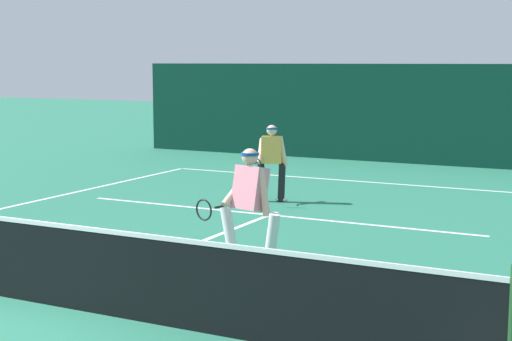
{
  "coord_description": "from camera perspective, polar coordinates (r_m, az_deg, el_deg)",
  "views": [
    {
      "loc": [
        6.34,
        -6.86,
        2.84
      ],
      "look_at": [
        0.31,
        4.92,
        1.0
      ],
      "focal_mm": 55.37,
      "sensor_mm": 36.0,
      "label": 1
    }
  ],
  "objects": [
    {
      "name": "ground_plane",
      "position": [
        9.76,
        -15.15,
        -9.27
      ],
      "size": [
        80.0,
        80.0,
        0.0
      ],
      "primitive_type": "plane",
      "color": "#267056"
    },
    {
      "name": "court_line_baseline_far",
      "position": [
        18.94,
        7.24,
        -0.76
      ],
      "size": [
        9.81,
        0.1,
        0.01
      ],
      "primitive_type": "cube",
      "color": "white",
      "rests_on": "ground_plane"
    },
    {
      "name": "court_line_service",
      "position": [
        14.69,
        0.99,
        -3.22
      ],
      "size": [
        8.0,
        0.1,
        0.01
      ],
      "primitive_type": "cube",
      "color": "white",
      "rests_on": "ground_plane"
    },
    {
      "name": "court_line_centre",
      "position": [
        12.22,
        -5.0,
        -5.53
      ],
      "size": [
        0.1,
        6.4,
        0.01
      ],
      "primitive_type": "cube",
      "color": "white",
      "rests_on": "ground_plane"
    },
    {
      "name": "tennis_net",
      "position": [
        9.63,
        -15.26,
        -6.36
      ],
      "size": [
        10.75,
        0.09,
        1.11
      ],
      "color": "#1E4723",
      "rests_on": "ground_plane"
    },
    {
      "name": "player_near",
      "position": [
        10.68,
        -0.49,
        -2.4
      ],
      "size": [
        1.1,
        0.9,
        1.68
      ],
      "rotation": [
        0.0,
        0.0,
        2.89
      ],
      "color": "silver",
      "rests_on": "ground_plane"
    },
    {
      "name": "player_far",
      "position": [
        15.95,
        1.12,
        0.77
      ],
      "size": [
        0.67,
        0.89,
        1.57
      ],
      "rotation": [
        0.0,
        0.0,
        3.48
      ],
      "color": "black",
      "rests_on": "ground_plane"
    },
    {
      "name": "tennis_ball",
      "position": [
        13.48,
        -11.9,
        -4.27
      ],
      "size": [
        0.07,
        0.07,
        0.07
      ],
      "primitive_type": "sphere",
      "color": "#D1E033",
      "rests_on": "ground_plane"
    },
    {
      "name": "back_fence_windscreen",
      "position": [
        22.41,
        10.64,
        4.05
      ],
      "size": [
        16.76,
        0.12,
        2.77
      ],
      "primitive_type": "cube",
      "color": "#083125",
      "rests_on": "ground_plane"
    }
  ]
}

